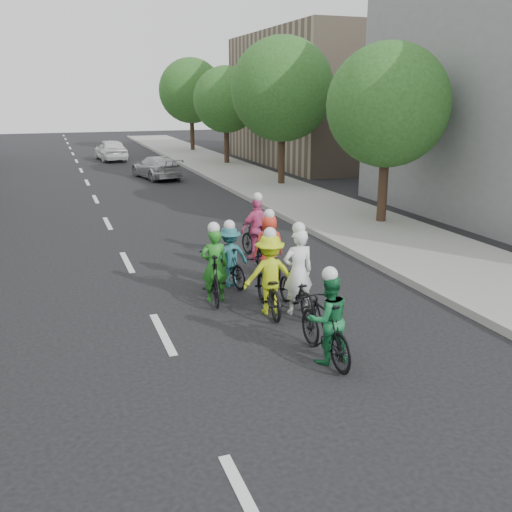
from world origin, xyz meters
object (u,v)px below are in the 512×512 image
follow_car_lead (156,167)px  cyclist_2 (257,235)px  cyclist_6 (268,252)px  cyclist_0 (214,272)px  cyclist_1 (296,283)px  cyclist_5 (269,281)px  follow_car_trail (111,150)px  cyclist_3 (326,325)px  cyclist_4 (229,260)px

follow_car_lead → cyclist_2: bearing=78.2°
cyclist_6 → cyclist_0: bearing=38.5°
cyclist_1 → cyclist_5: cyclist_1 is taller
cyclist_0 → cyclist_1: cyclist_1 is taller
cyclist_5 → follow_car_trail: (-0.05, 29.27, 0.05)m
cyclist_3 → cyclist_6: (0.77, 4.70, -0.05)m
cyclist_4 → cyclist_6: (1.13, 0.42, -0.02)m
cyclist_1 → cyclist_6: size_ratio=1.04×
cyclist_1 → cyclist_2: size_ratio=1.04×
follow_car_trail → cyclist_0: bearing=82.8°
cyclist_2 → cyclist_3: size_ratio=1.01×
cyclist_1 → cyclist_3: size_ratio=1.05×
cyclist_0 → cyclist_5: size_ratio=0.94×
cyclist_1 → follow_car_lead: bearing=-92.0°
cyclist_0 → follow_car_trail: bearing=-82.5°
cyclist_1 → follow_car_lead: cyclist_1 is taller
cyclist_5 → cyclist_6: size_ratio=1.08×
cyclist_4 → follow_car_lead: cyclist_4 is taller
follow_car_trail → cyclist_2: bearing=87.0°
cyclist_1 → cyclist_4: cyclist_1 is taller
cyclist_0 → cyclist_3: cyclist_0 is taller
cyclist_1 → follow_car_lead: size_ratio=0.47×
cyclist_3 → cyclist_6: size_ratio=0.99×
cyclist_1 → cyclist_3: bearing=79.2°
cyclist_5 → cyclist_6: bearing=-103.4°
cyclist_2 → follow_car_lead: bearing=-100.8°
cyclist_1 → cyclist_5: bearing=-20.4°
follow_car_lead → cyclist_3: bearing=75.8°
cyclist_2 → cyclist_4: (-1.36, -1.84, -0.07)m
cyclist_4 → follow_car_trail: (0.21, 27.40, 0.09)m
follow_car_lead → cyclist_0: bearing=72.3°
cyclist_0 → cyclist_4: (0.61, 0.82, -0.02)m
cyclist_3 → follow_car_trail: size_ratio=0.44×
cyclist_4 → cyclist_6: bearing=-170.6°
cyclist_4 → cyclist_0: bearing=42.5°
cyclist_5 → follow_car_trail: cyclist_5 is taller
cyclist_2 → cyclist_6: cyclist_2 is taller
cyclist_0 → cyclist_4: cyclist_0 is taller
cyclist_2 → follow_car_lead: size_ratio=0.46×
cyclist_6 → cyclist_4: bearing=23.3°
cyclist_1 → follow_car_trail: size_ratio=0.46×
cyclist_1 → follow_car_lead: (0.77, 20.06, -0.03)m
cyclist_1 → cyclist_4: bearing=-68.7°
cyclist_3 → cyclist_4: 4.29m
cyclist_1 → cyclist_3: (-0.43, -2.21, 0.03)m
cyclist_0 → cyclist_3: 3.59m
cyclist_2 → cyclist_5: cyclist_2 is taller
cyclist_3 → follow_car_trail: 31.68m
follow_car_trail → cyclist_4: bearing=84.0°
cyclist_4 → follow_car_lead: bearing=-106.1°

